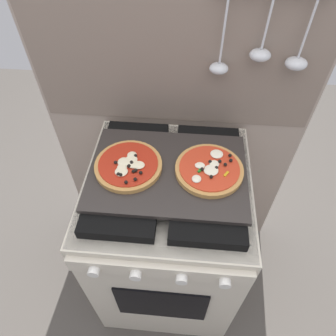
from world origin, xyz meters
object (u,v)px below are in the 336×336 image
Objects in this scene: stove at (168,236)px; baking_tray at (168,171)px; pizza_left at (129,165)px; pizza_right at (209,169)px.

baking_tray is at bearing 90.00° from stove.
stove is 0.50m from pizza_left.
stove is at bearing -177.16° from pizza_right.
pizza_left and pizza_right have the same top height.
pizza_right is (0.14, 0.01, 0.02)m from baking_tray.
stove is at bearing -0.72° from pizza_left.
pizza_left is 1.00× the size of pizza_right.
pizza_left is (-0.14, 0.00, 0.48)m from stove.
stove is 3.87× the size of pizza_left.
pizza_right reaches higher than stove.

